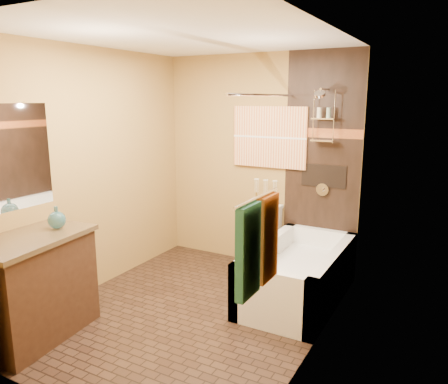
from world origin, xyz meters
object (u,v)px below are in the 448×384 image
Objects in this scene: bathtub at (298,278)px; vanity at (32,287)px; sunset_painting at (270,137)px; toilet at (259,239)px.

vanity is (-1.72, -1.75, 0.23)m from bathtub.
sunset_painting is at bearing 131.97° from bathtub.
toilet is at bearing -90.00° from sunset_painting.
sunset_painting is 2.91m from vanity.
bathtub is at bearing -48.03° from sunset_painting.
bathtub is at bearing -36.53° from toilet.
sunset_painting is at bearing 89.08° from toilet.
bathtub is (0.65, -0.73, -1.33)m from sunset_painting.
bathtub is 2.47m from vanity.
toilet is 0.72× the size of vanity.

